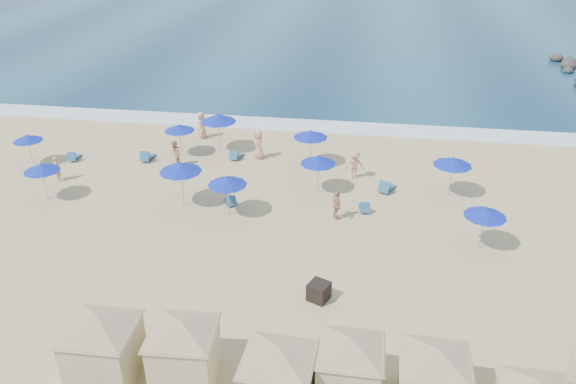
% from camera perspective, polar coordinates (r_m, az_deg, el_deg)
% --- Properties ---
extents(ground, '(160.00, 160.00, 0.00)m').
position_cam_1_polar(ground, '(27.55, -3.20, -4.75)').
color(ground, tan).
rests_on(ground, ground).
extents(ocean, '(160.00, 80.00, 0.06)m').
position_cam_1_polar(ocean, '(79.28, 4.91, 16.87)').
color(ocean, '#0E2F4E').
rests_on(ocean, ground).
extents(surf_line, '(160.00, 2.50, 0.08)m').
position_cam_1_polar(surf_line, '(41.27, 1.02, 6.79)').
color(surf_line, white).
rests_on(surf_line, ground).
extents(trash_bin, '(1.04, 1.04, 0.79)m').
position_cam_1_polar(trash_bin, '(23.49, 3.15, -10.04)').
color(trash_bin, black).
rests_on(trash_bin, ground).
extents(cabana_0, '(4.70, 4.70, 2.95)m').
position_cam_1_polar(cabana_0, '(20.34, -18.41, -14.02)').
color(cabana_0, beige).
rests_on(cabana_0, ground).
extents(cabana_1, '(4.50, 4.50, 2.83)m').
position_cam_1_polar(cabana_1, '(19.66, -10.60, -14.81)').
color(cabana_1, beige).
rests_on(cabana_1, ground).
extents(cabana_2, '(4.54, 4.54, 2.85)m').
position_cam_1_polar(cabana_2, '(18.45, -0.97, -17.63)').
color(cabana_2, beige).
rests_on(cabana_2, ground).
extents(cabana_3, '(4.41, 4.41, 2.76)m').
position_cam_1_polar(cabana_3, '(18.94, 6.28, -16.59)').
color(cabana_3, beige).
rests_on(cabana_3, ground).
extents(cabana_4, '(4.47, 4.47, 2.81)m').
position_cam_1_polar(cabana_4, '(19.00, 14.63, -17.23)').
color(cabana_4, beige).
rests_on(cabana_4, ground).
extents(umbrella_0, '(1.79, 1.79, 2.03)m').
position_cam_1_polar(umbrella_0, '(37.94, -24.95, 5.00)').
color(umbrella_0, '#A5A8AD').
rests_on(umbrella_0, ground).
extents(umbrella_1, '(1.94, 1.94, 2.20)m').
position_cam_1_polar(umbrella_1, '(32.99, -23.77, 2.30)').
color(umbrella_1, '#A5A8AD').
rests_on(umbrella_1, ground).
extents(umbrella_2, '(1.93, 1.93, 2.19)m').
position_cam_1_polar(umbrella_2, '(36.33, -10.99, 6.44)').
color(umbrella_2, '#A5A8AD').
rests_on(umbrella_2, ground).
extents(umbrella_3, '(2.27, 2.27, 2.58)m').
position_cam_1_polar(umbrella_3, '(29.99, -10.88, 2.49)').
color(umbrella_3, '#A5A8AD').
rests_on(umbrella_3, ground).
extents(umbrella_4, '(2.33, 2.33, 2.66)m').
position_cam_1_polar(umbrella_4, '(36.43, -7.10, 7.48)').
color(umbrella_4, '#A5A8AD').
rests_on(umbrella_4, ground).
extents(umbrella_5, '(2.04, 2.04, 2.32)m').
position_cam_1_polar(umbrella_5, '(28.68, -6.19, 1.14)').
color(umbrella_5, '#A5A8AD').
rests_on(umbrella_5, ground).
extents(umbrella_6, '(2.11, 2.11, 2.40)m').
position_cam_1_polar(umbrella_6, '(34.23, 2.31, 5.92)').
color(umbrella_6, '#A5A8AD').
rests_on(umbrella_6, ground).
extents(umbrella_7, '(2.00, 2.00, 2.27)m').
position_cam_1_polar(umbrella_7, '(30.97, 3.09, 3.26)').
color(umbrella_7, '#A5A8AD').
rests_on(umbrella_7, ground).
extents(umbrella_8, '(2.12, 2.12, 2.41)m').
position_cam_1_polar(umbrella_8, '(31.76, 16.41, 3.00)').
color(umbrella_8, '#A5A8AD').
rests_on(umbrella_8, ground).
extents(umbrella_9, '(1.97, 1.97, 2.25)m').
position_cam_1_polar(umbrella_9, '(27.35, 19.43, -1.96)').
color(umbrella_9, '#A5A8AD').
rests_on(umbrella_9, ground).
extents(beach_chair_0, '(0.70, 1.29, 0.67)m').
position_cam_1_polar(beach_chair_0, '(38.13, -20.94, 3.39)').
color(beach_chair_0, '#235282').
rests_on(beach_chair_0, ground).
extents(beach_chair_1, '(0.61, 1.36, 0.75)m').
position_cam_1_polar(beach_chair_1, '(36.68, -14.14, 3.53)').
color(beach_chair_1, '#235282').
rests_on(beach_chair_1, ground).
extents(beach_chair_2, '(0.80, 1.34, 0.69)m').
position_cam_1_polar(beach_chair_2, '(35.93, -5.32, 3.73)').
color(beach_chair_2, '#235282').
rests_on(beach_chair_2, ground).
extents(beach_chair_3, '(0.91, 1.28, 0.65)m').
position_cam_1_polar(beach_chair_3, '(30.55, -5.88, -0.87)').
color(beach_chair_3, '#235282').
rests_on(beach_chair_3, ground).
extents(beach_chair_4, '(0.66, 1.24, 0.65)m').
position_cam_1_polar(beach_chair_4, '(30.02, 7.76, -1.54)').
color(beach_chair_4, '#235282').
rests_on(beach_chair_4, ground).
extents(beach_chair_5, '(1.10, 1.52, 0.77)m').
position_cam_1_polar(beach_chair_5, '(32.20, 9.94, 0.50)').
color(beach_chair_5, '#235282').
rests_on(beach_chair_5, ground).
extents(beachgoer_0, '(0.58, 0.68, 1.56)m').
position_cam_1_polar(beachgoer_0, '(35.38, -22.45, 2.21)').
color(beachgoer_0, tan).
rests_on(beachgoer_0, ground).
extents(beachgoer_1, '(0.90, 1.00, 1.70)m').
position_cam_1_polar(beachgoer_1, '(35.17, -11.43, 3.82)').
color(beachgoer_1, tan).
rests_on(beachgoer_1, ground).
extents(beachgoer_2, '(0.78, 1.04, 1.64)m').
position_cam_1_polar(beachgoer_2, '(28.85, 4.97, -1.30)').
color(beachgoer_2, tan).
rests_on(beachgoer_2, ground).
extents(beachgoer_3, '(1.25, 0.88, 1.77)m').
position_cam_1_polar(beachgoer_3, '(33.16, 6.78, 2.75)').
color(beachgoer_3, tan).
rests_on(beachgoer_3, ground).
extents(beachgoer_4, '(0.96, 1.08, 1.86)m').
position_cam_1_polar(beachgoer_4, '(35.65, -2.99, 4.83)').
color(beachgoer_4, tan).
rests_on(beachgoer_4, ground).
extents(beachgoer_5, '(0.65, 0.96, 1.89)m').
position_cam_1_polar(beachgoer_5, '(39.26, -8.75, 6.76)').
color(beachgoer_5, tan).
rests_on(beachgoer_5, ground).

